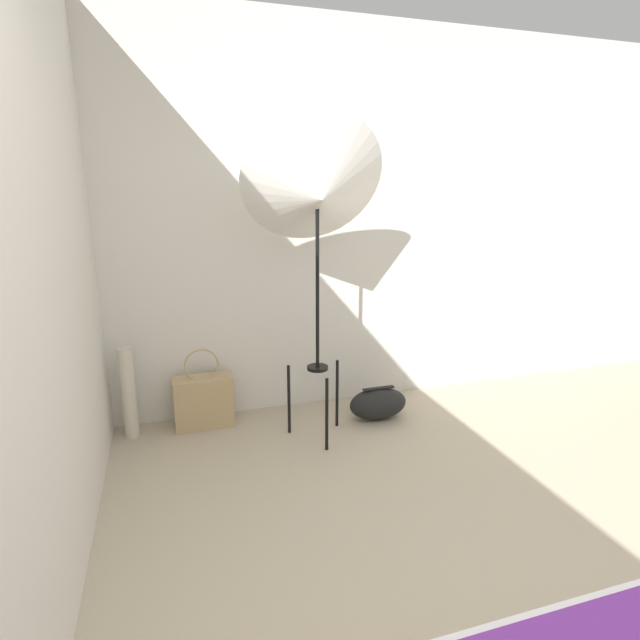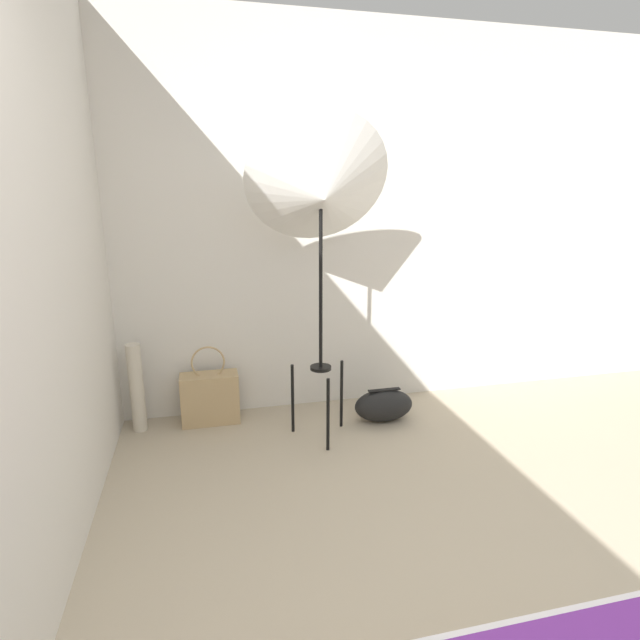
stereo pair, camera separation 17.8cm
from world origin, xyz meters
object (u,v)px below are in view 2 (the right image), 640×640
(photo_umbrella, at_px, (321,191))
(tote_bag, at_px, (210,397))
(paper_roll, at_px, (137,388))
(duffel_bag, at_px, (384,405))

(photo_umbrella, height_order, tote_bag, photo_umbrella)
(photo_umbrella, relative_size, paper_roll, 3.33)
(tote_bag, height_order, duffel_bag, tote_bag)
(tote_bag, xyz_separation_m, paper_roll, (-0.46, -0.01, 0.12))
(duffel_bag, relative_size, paper_roll, 0.69)
(photo_umbrella, distance_m, tote_bag, 1.55)
(tote_bag, xyz_separation_m, duffel_bag, (1.14, -0.25, -0.07))
(duffel_bag, xyz_separation_m, paper_roll, (-1.60, 0.23, 0.18))
(photo_umbrella, height_order, duffel_bag, photo_umbrella)
(paper_roll, bearing_deg, duffel_bag, -8.27)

